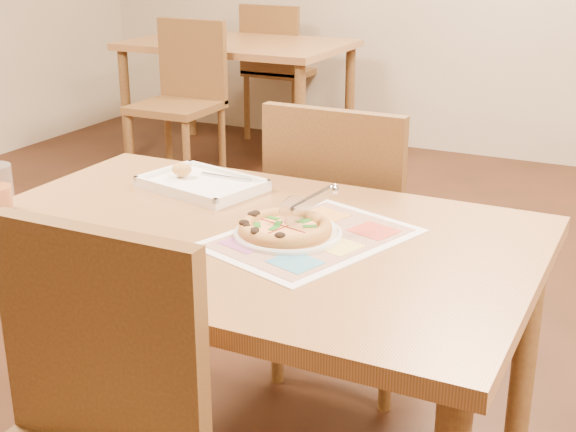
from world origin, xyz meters
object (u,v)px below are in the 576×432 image
at_px(dining_table, 244,266).
at_px(pizza, 285,228).
at_px(bg_table, 238,56).
at_px(pizza_cutter, 308,203).
at_px(bg_chair_far, 276,56).
at_px(plate, 288,235).
at_px(menu, 311,238).
at_px(bg_chair_near, 184,83).
at_px(chair_near, 71,430).
at_px(appetizer_tray, 200,184).
at_px(chair_far, 343,215).

distance_m(dining_table, pizza, 0.15).
bearing_deg(bg_table, pizza, -58.65).
distance_m(pizza, pizza_cutter, 0.07).
relative_size(bg_chair_far, plate, 1.96).
bearing_deg(dining_table, menu, 9.25).
height_order(pizza, menu, pizza).
bearing_deg(bg_chair_near, menu, -51.04).
distance_m(bg_table, bg_chair_far, 0.51).
relative_size(chair_near, pizza_cutter, 4.22).
relative_size(chair_near, plate, 1.96).
relative_size(pizza_cutter, menu, 0.25).
relative_size(bg_table, appetizer_tray, 3.80).
xyz_separation_m(plate, menu, (0.05, 0.01, -0.00)).
distance_m(bg_chair_near, bg_chair_far, 1.10).
height_order(bg_table, pizza_cutter, pizza_cutter).
distance_m(dining_table, chair_near, 0.61).
distance_m(plate, appetizer_tray, 0.42).
height_order(bg_chair_near, appetizer_tray, bg_chair_near).
distance_m(bg_chair_near, appetizer_tray, 2.39).
distance_m(bg_chair_far, appetizer_tray, 3.36).
height_order(plate, appetizer_tray, appetizer_tray).
relative_size(chair_far, bg_table, 0.36).
distance_m(chair_near, bg_chair_far, 4.22).
distance_m(chair_far, plate, 0.62).
height_order(chair_near, appetizer_tray, chair_near).
bearing_deg(chair_far, appetizer_tray, 55.63).
xyz_separation_m(chair_far, pizza, (0.11, -0.60, 0.18)).
bearing_deg(pizza, chair_near, -99.88).
bearing_deg(bg_table, appetizer_tray, -62.41).
distance_m(bg_chair_far, pizza, 3.72).
relative_size(appetizer_tray, menu, 0.77).
xyz_separation_m(chair_near, pizza_cutter, (0.14, 0.65, 0.23)).
relative_size(chair_near, chair_far, 1.00).
height_order(appetizer_tray, menu, appetizer_tray).
xyz_separation_m(pizza_cutter, appetizer_tray, (-0.39, 0.18, -0.06)).
relative_size(bg_chair_near, plate, 1.96).
distance_m(bg_chair_near, pizza, 2.79).
bearing_deg(chair_near, bg_table, 115.19).
height_order(pizza, pizza_cutter, pizza_cutter).
distance_m(bg_chair_near, pizza_cutter, 2.78).
bearing_deg(bg_table, bg_chair_near, -90.00).
xyz_separation_m(chair_near, bg_chair_near, (-1.60, 2.80, 0.00)).
distance_m(pizza, appetizer_tray, 0.43).
bearing_deg(chair_near, plate, 80.11).
height_order(dining_table, menu, menu).
bearing_deg(pizza, appetizer_tray, 147.93).
relative_size(dining_table, bg_chair_near, 2.77).
bearing_deg(pizza_cutter, plate, 174.76).
bearing_deg(pizza, bg_chair_far, 117.32).
bearing_deg(pizza, chair_far, 99.93).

